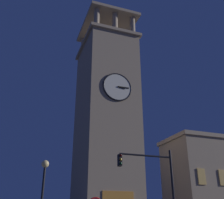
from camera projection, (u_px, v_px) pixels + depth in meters
name	position (u px, v px, depth m)	size (l,w,h in m)	color
clocktower	(106.00, 124.00, 32.98)	(6.69, 8.56, 28.89)	gray
adjacent_wing_building	(224.00, 184.00, 35.91)	(15.24, 7.03, 11.34)	gray
traffic_signal_near	(156.00, 179.00, 17.68)	(3.90, 0.41, 5.93)	black
street_lamp	(43.00, 185.00, 15.65)	(0.44, 0.44, 4.80)	black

